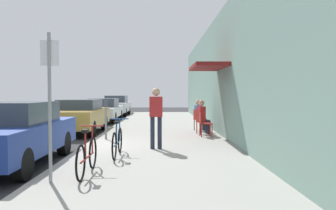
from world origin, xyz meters
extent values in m
plane|color=#2D2D30|center=(0.00, 0.00, 0.00)|extent=(60.00, 60.00, 0.00)
cube|color=#9E9B93|center=(2.25, 2.00, 0.06)|extent=(4.50, 32.00, 0.12)
cube|color=gray|center=(4.65, 2.00, 2.36)|extent=(0.30, 32.00, 4.72)
cube|color=maroon|center=(3.95, 1.99, 2.60)|extent=(1.10, 2.80, 0.12)
cube|color=navy|center=(-1.10, -2.14, 0.65)|extent=(1.80, 4.40, 0.66)
cube|color=#333D47|center=(-1.10, -1.99, 1.23)|extent=(1.48, 2.11, 0.49)
cylinder|color=black|center=(-0.31, -0.77, 0.32)|extent=(0.22, 0.64, 0.64)
cylinder|color=black|center=(-1.89, -0.77, 0.32)|extent=(0.22, 0.64, 0.64)
cylinder|color=black|center=(-0.31, -3.50, 0.32)|extent=(0.22, 0.64, 0.64)
cube|color=#A58433|center=(-1.10, 4.23, 0.66)|extent=(1.80, 4.40, 0.68)
cube|color=#333D47|center=(-1.10, 4.38, 1.21)|extent=(1.48, 2.11, 0.41)
cylinder|color=black|center=(-0.31, 5.59, 0.32)|extent=(0.22, 0.64, 0.64)
cylinder|color=black|center=(-1.89, 5.59, 0.32)|extent=(0.22, 0.64, 0.64)
cylinder|color=black|center=(-0.31, 2.86, 0.32)|extent=(0.22, 0.64, 0.64)
cylinder|color=black|center=(-1.89, 2.86, 0.32)|extent=(0.22, 0.64, 0.64)
cube|color=silver|center=(-1.10, 10.06, 0.60)|extent=(1.80, 4.40, 0.55)
cube|color=#333D47|center=(-1.10, 10.21, 1.12)|extent=(1.48, 2.11, 0.49)
cylinder|color=black|center=(-0.31, 11.43, 0.32)|extent=(0.22, 0.64, 0.64)
cylinder|color=black|center=(-1.89, 11.43, 0.32)|extent=(0.22, 0.64, 0.64)
cylinder|color=black|center=(-0.31, 8.70, 0.32)|extent=(0.22, 0.64, 0.64)
cylinder|color=black|center=(-1.89, 8.70, 0.32)|extent=(0.22, 0.64, 0.64)
cube|color=silver|center=(-1.10, 15.61, 0.65)|extent=(1.80, 4.40, 0.67)
cube|color=#333D47|center=(-1.10, 15.76, 1.24)|extent=(1.48, 2.11, 0.51)
cylinder|color=black|center=(-0.31, 16.98, 0.32)|extent=(0.22, 0.64, 0.64)
cylinder|color=black|center=(-1.89, 16.98, 0.32)|extent=(0.22, 0.64, 0.64)
cylinder|color=black|center=(-0.31, 14.25, 0.32)|extent=(0.22, 0.64, 0.64)
cylinder|color=black|center=(-1.89, 14.25, 0.32)|extent=(0.22, 0.64, 0.64)
cylinder|color=slate|center=(0.45, 1.49, 0.67)|extent=(0.07, 0.07, 1.10)
cube|color=#383D42|center=(0.45, 1.49, 1.33)|extent=(0.12, 0.10, 0.22)
cylinder|color=gray|center=(0.40, -4.04, 1.42)|extent=(0.06, 0.06, 2.60)
cube|color=white|center=(0.40, -4.02, 2.37)|extent=(0.32, 0.02, 0.44)
torus|color=black|center=(0.92, -2.97, 0.45)|extent=(0.04, 0.66, 0.66)
torus|color=black|center=(0.92, -4.02, 0.45)|extent=(0.04, 0.66, 0.66)
cylinder|color=maroon|center=(0.92, -3.49, 0.45)|extent=(0.04, 1.05, 0.04)
cylinder|color=maroon|center=(0.92, -3.64, 0.70)|extent=(0.04, 0.04, 0.50)
cube|color=black|center=(0.92, -3.64, 0.97)|extent=(0.10, 0.20, 0.06)
cylinder|color=maroon|center=(0.92, -3.02, 0.73)|extent=(0.03, 0.03, 0.56)
cylinder|color=maroon|center=(0.92, -3.02, 1.01)|extent=(0.46, 0.03, 0.03)
torus|color=black|center=(1.24, -1.09, 0.45)|extent=(0.04, 0.66, 0.66)
torus|color=black|center=(1.24, -2.14, 0.45)|extent=(0.04, 0.66, 0.66)
cylinder|color=#1E4C8C|center=(1.24, -1.62, 0.45)|extent=(0.04, 1.05, 0.04)
cylinder|color=#1E4C8C|center=(1.24, -1.77, 0.70)|extent=(0.04, 0.04, 0.50)
cube|color=black|center=(1.24, -1.77, 0.97)|extent=(0.10, 0.20, 0.06)
cylinder|color=#1E4C8C|center=(1.24, -1.14, 0.73)|extent=(0.03, 0.03, 0.56)
cylinder|color=#1E4C8C|center=(1.24, -1.14, 1.01)|extent=(0.46, 0.03, 0.03)
cylinder|color=maroon|center=(4.10, 2.36, 0.34)|extent=(0.04, 0.04, 0.45)
cylinder|color=maroon|center=(4.11, 1.98, 0.34)|extent=(0.04, 0.04, 0.45)
cylinder|color=maroon|center=(3.72, 2.35, 0.34)|extent=(0.04, 0.04, 0.45)
cylinder|color=maroon|center=(3.73, 1.97, 0.34)|extent=(0.04, 0.04, 0.45)
cube|color=maroon|center=(3.91, 2.16, 0.59)|extent=(0.45, 0.45, 0.03)
cube|color=maroon|center=(3.71, 2.16, 0.79)|extent=(0.04, 0.44, 0.40)
cylinder|color=maroon|center=(4.05, 3.17, 0.34)|extent=(0.04, 0.04, 0.45)
cylinder|color=maroon|center=(4.15, 2.80, 0.34)|extent=(0.04, 0.04, 0.45)
cylinder|color=maroon|center=(3.68, 3.08, 0.34)|extent=(0.04, 0.04, 0.45)
cylinder|color=maroon|center=(3.78, 2.71, 0.34)|extent=(0.04, 0.04, 0.45)
cube|color=maroon|center=(3.91, 2.94, 0.59)|extent=(0.54, 0.54, 0.03)
cube|color=maroon|center=(3.72, 2.89, 0.79)|extent=(0.14, 0.43, 0.40)
cylinder|color=#232838|center=(4.06, 3.08, 0.35)|extent=(0.11, 0.11, 0.47)
cylinder|color=#232838|center=(3.94, 3.05, 0.59)|extent=(0.38, 0.23, 0.14)
cylinder|color=#232838|center=(4.11, 2.89, 0.35)|extent=(0.11, 0.11, 0.47)
cylinder|color=#232838|center=(3.99, 2.86, 0.59)|extent=(0.38, 0.23, 0.14)
cube|color=#B22626|center=(3.84, 2.92, 0.89)|extent=(0.30, 0.40, 0.56)
sphere|color=tan|center=(3.84, 2.92, 1.30)|extent=(0.22, 0.22, 0.22)
cylinder|color=maroon|center=(4.07, 4.30, 0.34)|extent=(0.04, 0.04, 0.45)
cylinder|color=maroon|center=(4.14, 3.93, 0.34)|extent=(0.04, 0.04, 0.45)
cylinder|color=maroon|center=(3.69, 4.24, 0.34)|extent=(0.04, 0.04, 0.45)
cylinder|color=maroon|center=(3.76, 3.86, 0.34)|extent=(0.04, 0.04, 0.45)
cube|color=maroon|center=(3.91, 4.08, 0.59)|extent=(0.51, 0.51, 0.03)
cube|color=maroon|center=(3.71, 4.05, 0.79)|extent=(0.11, 0.44, 0.40)
cylinder|color=#232838|center=(4.07, 4.21, 0.35)|extent=(0.11, 0.11, 0.47)
cylinder|color=#232838|center=(3.95, 4.19, 0.59)|extent=(0.38, 0.20, 0.14)
cylinder|color=#232838|center=(4.11, 4.02, 0.35)|extent=(0.11, 0.11, 0.47)
cylinder|color=#232838|center=(3.98, 3.99, 0.59)|extent=(0.38, 0.20, 0.14)
cube|color=#334C99|center=(3.84, 4.07, 0.89)|extent=(0.28, 0.39, 0.56)
sphere|color=tan|center=(3.84, 4.07, 1.30)|extent=(0.22, 0.22, 0.22)
cylinder|color=#232838|center=(2.08, -0.53, 0.57)|extent=(0.12, 0.12, 0.90)
cylinder|color=#232838|center=(2.28, -0.53, 0.57)|extent=(0.12, 0.12, 0.90)
cube|color=#B22626|center=(2.18, -0.53, 1.30)|extent=(0.36, 0.22, 0.56)
sphere|color=tan|center=(2.18, -0.53, 1.71)|extent=(0.22, 0.22, 0.22)
camera|label=1|loc=(2.35, -9.94, 1.67)|focal=36.32mm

